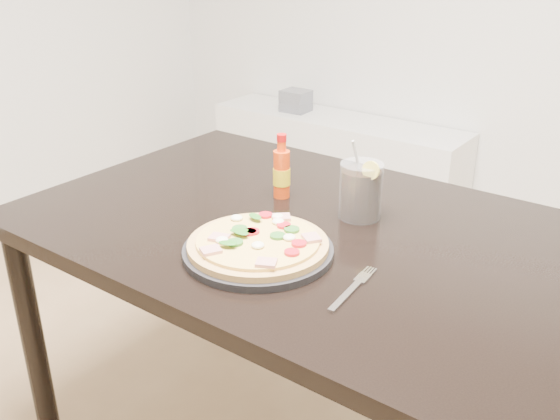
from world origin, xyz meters
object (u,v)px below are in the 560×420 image
Objects in this scene: fork at (354,287)px; media_console at (335,163)px; dining_table at (309,255)px; cola_cup at (361,192)px; pizza at (258,242)px; plate at (258,251)px; hot_sauce_bottle at (282,172)px.

media_console is (-1.14, 1.80, -0.50)m from fork.
cola_cup is (0.07, 0.11, 0.15)m from dining_table.
plate is at bearing -71.81° from pizza.
pizza is 1.78× the size of hot_sauce_bottle.
hot_sauce_bottle reaches higher than dining_table.
pizza is (-0.01, -0.19, 0.11)m from dining_table.
fork is 2.19m from media_console.
pizza is at bearing -63.42° from media_console.
media_console is at bearing 116.57° from plate.
hot_sauce_bottle is 0.90× the size of fork.
dining_table is 4.30× the size of plate.
hot_sauce_bottle is 1.78m from media_console.
hot_sauce_bottle is (-0.15, 0.29, 0.04)m from pizza.
dining_table is 1.89m from media_console.
dining_table is 0.31m from fork.
dining_table is at bearing 135.53° from fork.
cola_cup reaches higher than media_console.
dining_table is at bearing 88.21° from pizza.
dining_table is at bearing -60.61° from media_console.
dining_table is 4.61× the size of pizza.
cola_cup is at bearing 2.90° from hot_sauce_bottle.
plate is 0.32m from cola_cup.
cola_cup is 1.88m from media_console.
pizza reaches higher than dining_table.
cola_cup is 0.35m from fork.
dining_table is at bearing 88.39° from plate.
media_console is (-0.90, 1.80, -0.53)m from pizza.
cola_cup is 0.14× the size of media_console.
dining_table is 7.20× the size of cola_cup.
cola_cup is at bearing 56.41° from dining_table.
cola_cup reaches higher than dining_table.
pizza is 2.08m from media_console.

